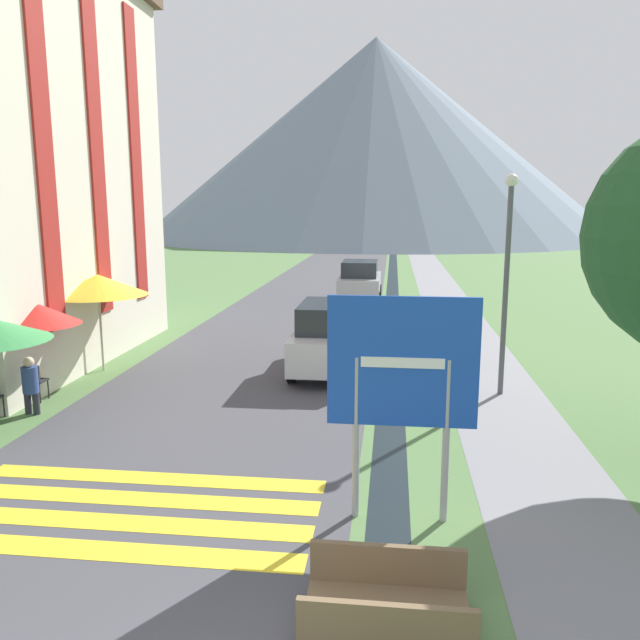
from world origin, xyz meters
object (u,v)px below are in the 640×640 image
object	(u,v)px
cafe_umbrella_middle_red	(35,314)
streetlamp	(507,266)
road_sign	(402,378)
parked_car_far	(360,281)
person_seated_far	(30,383)
cafe_umbrella_rear_yellow	(98,285)
cafe_chair_middle	(34,379)
parked_car_near	(330,337)
footbridge	(387,610)

from	to	relation	value
cafe_umbrella_middle_red	streetlamp	bearing A→B (deg)	7.73
road_sign	parked_car_far	world-z (taller)	road_sign
cafe_umbrella_middle_red	person_seated_far	size ratio (longest dim) A/B	1.77
cafe_umbrella_rear_yellow	person_seated_far	xyz separation A→B (m)	(0.12, -3.49, -1.58)
road_sign	cafe_chair_middle	xyz separation A→B (m)	(-7.94, 4.31, -1.50)
cafe_umbrella_middle_red	person_seated_far	xyz separation A→B (m)	(0.50, -1.18, -1.23)
parked_car_near	cafe_umbrella_rear_yellow	world-z (taller)	cafe_umbrella_rear_yellow
parked_car_far	person_seated_far	world-z (taller)	parked_car_far
cafe_umbrella_middle_red	person_seated_far	world-z (taller)	cafe_umbrella_middle_red
parked_car_far	cafe_chair_middle	bearing A→B (deg)	-112.38
cafe_umbrella_rear_yellow	footbridge	bearing A→B (deg)	-51.23
cafe_chair_middle	cafe_umbrella_rear_yellow	size ratio (longest dim) A/B	0.34
footbridge	cafe_chair_middle	world-z (taller)	cafe_chair_middle
footbridge	cafe_umbrella_rear_yellow	bearing A→B (deg)	128.77
footbridge	streetlamp	xyz separation A→B (m)	(2.50, 8.45, 2.72)
footbridge	parked_car_far	world-z (taller)	parked_car_far
parked_car_near	cafe_chair_middle	distance (m)	7.04
footbridge	streetlamp	distance (m)	9.22
cafe_umbrella_middle_red	cafe_umbrella_rear_yellow	size ratio (longest dim) A/B	0.86
road_sign	footbridge	distance (m)	2.95
road_sign	streetlamp	xyz separation A→B (m)	(2.36, 6.11, 0.93)
cafe_chair_middle	cafe_umbrella_middle_red	world-z (taller)	cafe_umbrella_middle_red
cafe_chair_middle	person_seated_far	distance (m)	0.90
road_sign	cafe_umbrella_rear_yellow	size ratio (longest dim) A/B	1.24
cafe_chair_middle	person_seated_far	world-z (taller)	person_seated_far
cafe_chair_middle	cafe_umbrella_middle_red	bearing A→B (deg)	80.88
person_seated_far	road_sign	bearing A→B (deg)	-25.06
streetlamp	parked_car_far	bearing A→B (deg)	106.29
streetlamp	cafe_umbrella_rear_yellow	bearing A→B (deg)	174.88
footbridge	road_sign	bearing A→B (deg)	86.52
person_seated_far	streetlamp	world-z (taller)	streetlamp
road_sign	person_seated_far	size ratio (longest dim) A/B	2.55
parked_car_far	cafe_chair_middle	size ratio (longest dim) A/B	4.69
cafe_umbrella_rear_yellow	streetlamp	distance (m)	10.07
parked_car_near	streetlamp	world-z (taller)	streetlamp
cafe_umbrella_middle_red	cafe_umbrella_rear_yellow	xyz separation A→B (m)	(0.37, 2.31, 0.35)
person_seated_far	parked_car_far	bearing A→B (deg)	69.89
footbridge	parked_car_far	xyz separation A→B (m)	(-1.46, 22.03, 0.68)
parked_car_near	person_seated_far	bearing A→B (deg)	-144.62
cafe_umbrella_middle_red	road_sign	bearing A→B (deg)	-30.35
cafe_umbrella_rear_yellow	cafe_umbrella_middle_red	bearing A→B (deg)	-99.18
parked_car_far	cafe_umbrella_middle_red	bearing A→B (deg)	-113.17
parked_car_near	cafe_umbrella_rear_yellow	size ratio (longest dim) A/B	1.58
cafe_chair_middle	cafe_umbrella_rear_yellow	xyz separation A→B (m)	(0.29, 2.70, 1.74)
footbridge	parked_car_near	bearing A→B (deg)	99.12
road_sign	footbridge	xyz separation A→B (m)	(-0.14, -2.34, -1.79)
parked_car_far	streetlamp	distance (m)	14.29
parked_car_far	road_sign	bearing A→B (deg)	-85.34
parked_car_far	cafe_umbrella_rear_yellow	distance (m)	14.11
cafe_umbrella_rear_yellow	road_sign	bearing A→B (deg)	-42.48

